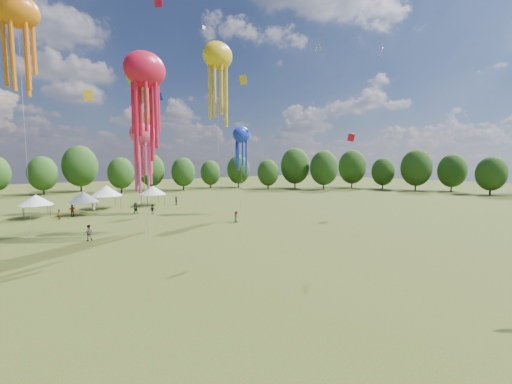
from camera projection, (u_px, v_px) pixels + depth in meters
ground at (414, 363)px, 13.49m from camera, size 300.00×300.00×0.00m
spectator_near at (88, 233)px, 34.56m from camera, size 0.96×0.82×1.74m
spectators_far at (135, 208)px, 53.49m from camera, size 21.43×25.38×1.87m
festival_tents at (77, 195)px, 53.72m from camera, size 35.41×10.13×4.37m
show_kites at (163, 86)px, 44.31m from camera, size 32.07×21.72×27.73m
small_kites at (106, 9)px, 44.59m from camera, size 71.63×53.81×46.15m
treeline at (66, 173)px, 59.16m from camera, size 201.57×95.24×13.43m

